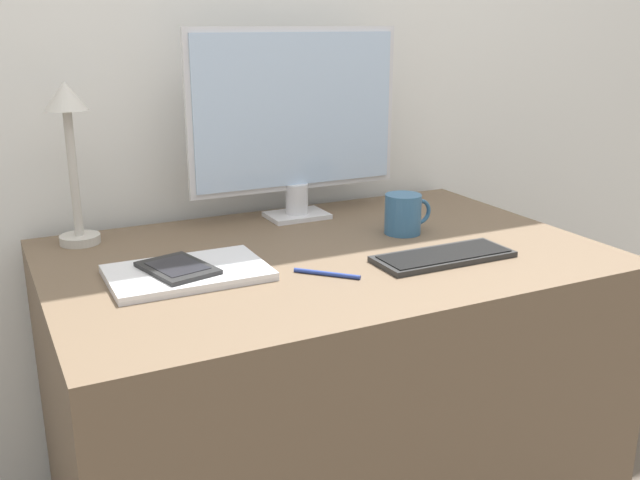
{
  "coord_description": "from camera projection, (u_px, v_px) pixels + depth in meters",
  "views": [
    {
      "loc": [
        -0.68,
        -1.22,
        1.19
      ],
      "look_at": [
        -0.06,
        0.03,
        0.76
      ],
      "focal_mm": 40.0,
      "sensor_mm": 36.0,
      "label": 1
    }
  ],
  "objects": [
    {
      "name": "laptop",
      "position": [
        188.0,
        273.0,
        1.42
      ],
      "size": [
        0.31,
        0.21,
        0.02
      ],
      "color": "silver",
      "rests_on": "desk"
    },
    {
      "name": "keyboard",
      "position": [
        443.0,
        256.0,
        1.53
      ],
      "size": [
        0.31,
        0.12,
        0.01
      ],
      "color": "#282828",
      "rests_on": "desk"
    },
    {
      "name": "monitor",
      "position": [
        295.0,
        118.0,
        1.78
      ],
      "size": [
        0.56,
        0.11,
        0.48
      ],
      "color": "silver",
      "rests_on": "desk"
    },
    {
      "name": "ereader",
      "position": [
        178.0,
        268.0,
        1.41
      ],
      "size": [
        0.15,
        0.18,
        0.01
      ],
      "color": "black",
      "rests_on": "laptop"
    },
    {
      "name": "desk_lamp",
      "position": [
        69.0,
        136.0,
        1.57
      ],
      "size": [
        0.1,
        0.1,
        0.37
      ],
      "color": "#BCB7AD",
      "rests_on": "desk"
    },
    {
      "name": "coffee_mug",
      "position": [
        404.0,
        214.0,
        1.7
      ],
      "size": [
        0.12,
        0.09,
        0.1
      ],
      "color": "#336089",
      "rests_on": "desk"
    },
    {
      "name": "desk",
      "position": [
        325.0,
        392.0,
        1.69
      ],
      "size": [
        1.2,
        0.79,
        0.7
      ],
      "color": "brown",
      "rests_on": "ground_plane"
    },
    {
      "name": "pen",
      "position": [
        327.0,
        274.0,
        1.43
      ],
      "size": [
        0.1,
        0.11,
        0.01
      ],
      "color": "navy",
      "rests_on": "desk"
    },
    {
      "name": "wall_back",
      "position": [
        246.0,
        17.0,
        1.83
      ],
      "size": [
        3.6,
        0.05,
        2.4
      ],
      "color": "silver",
      "rests_on": "ground_plane"
    }
  ]
}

